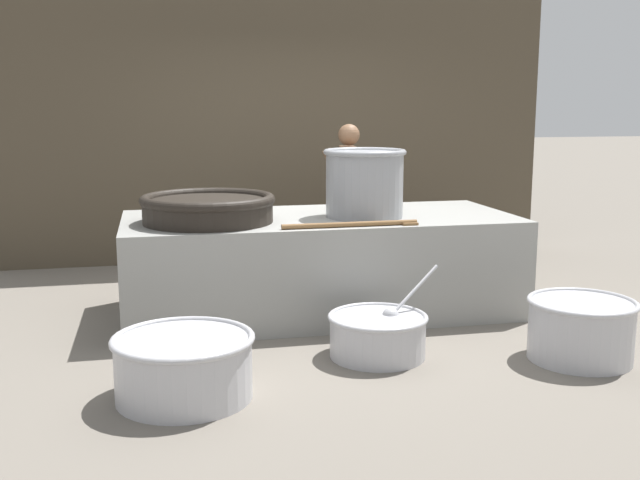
{
  "coord_description": "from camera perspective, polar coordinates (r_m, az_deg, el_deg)",
  "views": [
    {
      "loc": [
        -1.34,
        -6.03,
        1.74
      ],
      "look_at": [
        0.0,
        0.0,
        0.61
      ],
      "focal_mm": 42.0,
      "sensor_mm": 36.0,
      "label": 1
    }
  ],
  "objects": [
    {
      "name": "cook",
      "position": [
        7.52,
        2.12,
        3.43
      ],
      "size": [
        0.39,
        0.59,
        1.54
      ],
      "rotation": [
        0.0,
        0.0,
        3.0
      ],
      "color": "brown",
      "rests_on": "ground_plane"
    },
    {
      "name": "stirring_paddle",
      "position": [
        5.71,
        2.89,
        1.2
      ],
      "size": [
        1.07,
        0.1,
        0.04
      ],
      "rotation": [
        0.0,
        0.0,
        0.02
      ],
      "color": "brown",
      "rests_on": "hearth_platform"
    },
    {
      "name": "back_wall",
      "position": [
        8.49,
        -3.49,
        9.93
      ],
      "size": [
        6.26,
        0.24,
        3.36
      ],
      "primitive_type": "cube",
      "color": "#4C4233",
      "rests_on": "ground_plane"
    },
    {
      "name": "prep_bowl_vegetables",
      "position": [
        5.26,
        4.43,
        -7.1
      ],
      "size": [
        0.87,
        0.7,
        0.59
      ],
      "color": "#B7B7BC",
      "rests_on": "ground_plane"
    },
    {
      "name": "giant_wok_near",
      "position": [
        5.96,
        -8.53,
        2.48
      ],
      "size": [
        1.06,
        1.06,
        0.22
      ],
      "color": "black",
      "rests_on": "hearth_platform"
    },
    {
      "name": "prep_bowl_meat",
      "position": [
        5.46,
        19.26,
        -6.27
      ],
      "size": [
        0.74,
        0.74,
        0.43
      ],
      "color": "#B7B7BC",
      "rests_on": "ground_plane"
    },
    {
      "name": "ground_plane",
      "position": [
        6.42,
        0.0,
        -5.38
      ],
      "size": [
        60.0,
        60.0,
        0.0
      ],
      "primitive_type": "plane",
      "color": "slate"
    },
    {
      "name": "stock_pot",
      "position": [
        6.18,
        3.41,
        4.45
      ],
      "size": [
        0.68,
        0.68,
        0.56
      ],
      "color": "gray",
      "rests_on": "hearth_platform"
    },
    {
      "name": "prep_bowl_extra",
      "position": [
        4.59,
        -10.34,
        -9.25
      ],
      "size": [
        0.86,
        0.86,
        0.39
      ],
      "color": "#B7B7BC",
      "rests_on": "ground_plane"
    },
    {
      "name": "hearth_platform",
      "position": [
        6.32,
        0.0,
        -1.82
      ],
      "size": [
        3.24,
        1.4,
        0.82
      ],
      "color": "gray",
      "rests_on": "ground_plane"
    }
  ]
}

